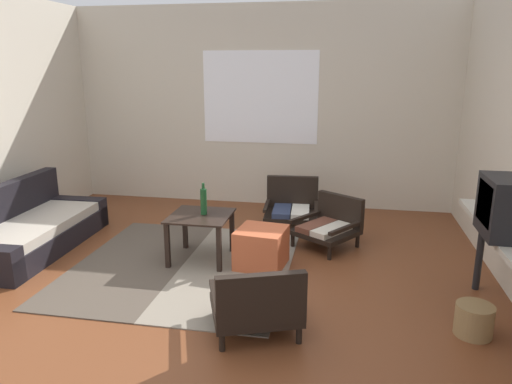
{
  "coord_description": "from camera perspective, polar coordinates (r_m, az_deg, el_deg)",
  "views": [
    {
      "loc": [
        1.18,
        -3.52,
        1.92
      ],
      "look_at": [
        0.33,
        0.98,
        0.7
      ],
      "focal_mm": 33.79,
      "sensor_mm": 36.0,
      "label": 1
    }
  ],
  "objects": [
    {
      "name": "couch",
      "position": [
        5.68,
        -25.26,
        -4.07
      ],
      "size": [
        0.82,
        1.84,
        0.7
      ],
      "color": "black",
      "rests_on": "ground"
    },
    {
      "name": "far_wall_with_window",
      "position": [
        6.71,
        0.57,
        10.01
      ],
      "size": [
        5.6,
        0.13,
        2.7
      ],
      "color": "beige",
      "rests_on": "ground"
    },
    {
      "name": "wicker_basket",
      "position": [
        3.96,
        24.4,
        -13.63
      ],
      "size": [
        0.27,
        0.27,
        0.24
      ],
      "primitive_type": "cylinder",
      "color": "olive",
      "rests_on": "ground"
    },
    {
      "name": "glass_bottle",
      "position": [
        4.79,
        -6.23,
        -1.07
      ],
      "size": [
        0.06,
        0.06,
        0.32
      ],
      "color": "#194723",
      "rests_on": "coffee_table"
    },
    {
      "name": "armchair_corner",
      "position": [
        5.29,
        8.72,
        -3.74
      ],
      "size": [
        0.81,
        0.81,
        0.54
      ],
      "color": "black",
      "rests_on": "ground"
    },
    {
      "name": "ground_plane",
      "position": [
        4.18,
        -7.12,
        -12.58
      ],
      "size": [
        7.8,
        7.8,
        0.0
      ],
      "primitive_type": "plane",
      "color": "brown"
    },
    {
      "name": "coffee_table",
      "position": [
        4.83,
        -6.58,
        -3.77
      ],
      "size": [
        0.59,
        0.6,
        0.48
      ],
      "color": "black",
      "rests_on": "ground"
    },
    {
      "name": "area_rug",
      "position": [
        4.85,
        -8.64,
        -8.57
      ],
      "size": [
        2.08,
        2.26,
        0.01
      ],
      "color": "#4C4238",
      "rests_on": "ground"
    },
    {
      "name": "console_shelf",
      "position": [
        3.85,
        28.08,
        -5.26
      ],
      "size": [
        0.4,
        1.57,
        0.8
      ],
      "color": "#B2AD9E",
      "rests_on": "ground"
    },
    {
      "name": "clay_vase",
      "position": [
        4.07,
        27.21,
        -1.0
      ],
      "size": [
        0.24,
        0.24,
        0.33
      ],
      "color": "#A87047",
      "rests_on": "console_shelf"
    },
    {
      "name": "armchair_by_window",
      "position": [
        5.92,
        4.24,
        -1.6
      ],
      "size": [
        0.68,
        0.59,
        0.58
      ],
      "color": "black",
      "rests_on": "ground"
    },
    {
      "name": "ottoman_orange",
      "position": [
        4.71,
        0.64,
        -6.63
      ],
      "size": [
        0.51,
        0.51,
        0.39
      ],
      "primitive_type": "cube",
      "rotation": [
        0.0,
        0.0,
        -0.13
      ],
      "color": "#BC5633",
      "rests_on": "ground"
    },
    {
      "name": "armchair_striped_foreground",
      "position": [
        3.57,
        0.1,
        -13.11
      ],
      "size": [
        0.79,
        0.77,
        0.55
      ],
      "color": "black",
      "rests_on": "ground"
    }
  ]
}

